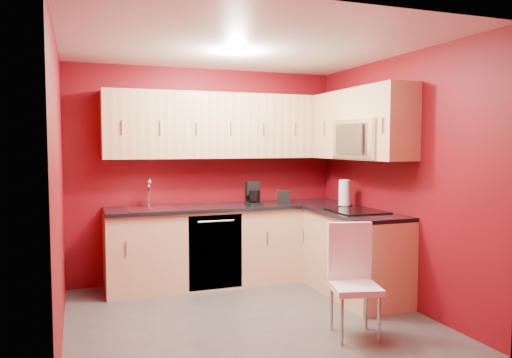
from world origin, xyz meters
TOP-DOWN VIEW (x-y plane):
  - floor at (0.00, 0.00)m, footprint 3.20×3.20m
  - ceiling at (0.00, 0.00)m, footprint 3.20×3.20m
  - wall_back at (0.00, 1.50)m, footprint 3.20×0.00m
  - wall_front at (0.00, -1.50)m, footprint 3.20×0.00m
  - wall_left at (-1.60, 0.00)m, footprint 0.00×3.00m
  - wall_right at (1.60, 0.00)m, footprint 0.00×3.00m
  - base_cabinets_back at (0.20, 1.20)m, footprint 2.80×0.60m
  - base_cabinets_right at (1.30, 0.25)m, footprint 0.60×1.30m
  - countertop_back at (0.20, 1.19)m, footprint 2.80×0.63m
  - countertop_right at (1.29, 0.23)m, footprint 0.63×1.27m
  - upper_cabinets_back at (0.20, 1.32)m, footprint 2.80×0.35m
  - upper_cabinets_right at (1.42, 0.44)m, footprint 0.35×1.55m
  - microwave at (1.39, 0.20)m, footprint 0.42×0.76m
  - cooktop at (1.28, 0.20)m, footprint 0.50×0.55m
  - sink at (-0.70, 1.20)m, footprint 0.52×0.42m
  - dishwasher_front at (-0.05, 0.91)m, footprint 0.60×0.02m
  - downlight at (0.00, 0.30)m, footprint 0.20×0.20m
  - coffee_maker at (0.48, 1.13)m, footprint 0.17×0.22m
  - napkin_holder at (0.84, 1.11)m, footprint 0.19×0.19m
  - paper_towel at (1.39, 0.64)m, footprint 0.20×0.20m
  - dining_chair at (0.70, -0.74)m, footprint 0.47×0.48m

SIDE VIEW (x-z plane):
  - floor at x=0.00m, z-range 0.00..0.00m
  - base_cabinets_back at x=0.20m, z-range 0.00..0.87m
  - base_cabinets_right at x=1.30m, z-range 0.00..0.87m
  - dishwasher_front at x=-0.05m, z-range 0.03..0.84m
  - dining_chair at x=0.70m, z-range 0.00..0.94m
  - countertop_back at x=0.20m, z-range 0.87..0.91m
  - countertop_right at x=1.29m, z-range 0.87..0.91m
  - cooktop at x=1.28m, z-range 0.91..0.92m
  - sink at x=-0.70m, z-range 0.77..1.12m
  - napkin_holder at x=0.84m, z-range 0.91..1.06m
  - coffee_maker at x=0.48m, z-range 0.91..1.18m
  - paper_towel at x=1.39m, z-range 0.91..1.21m
  - wall_back at x=0.00m, z-range -0.35..2.85m
  - wall_front at x=0.00m, z-range -0.35..2.85m
  - wall_left at x=-1.60m, z-range -0.25..2.75m
  - wall_right at x=1.60m, z-range -0.25..2.75m
  - microwave at x=1.39m, z-range 1.45..1.87m
  - upper_cabinets_back at x=0.20m, z-range 1.45..2.20m
  - upper_cabinets_right at x=1.42m, z-range 1.51..2.26m
  - downlight at x=0.00m, z-range 2.48..2.49m
  - ceiling at x=0.00m, z-range 2.50..2.50m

